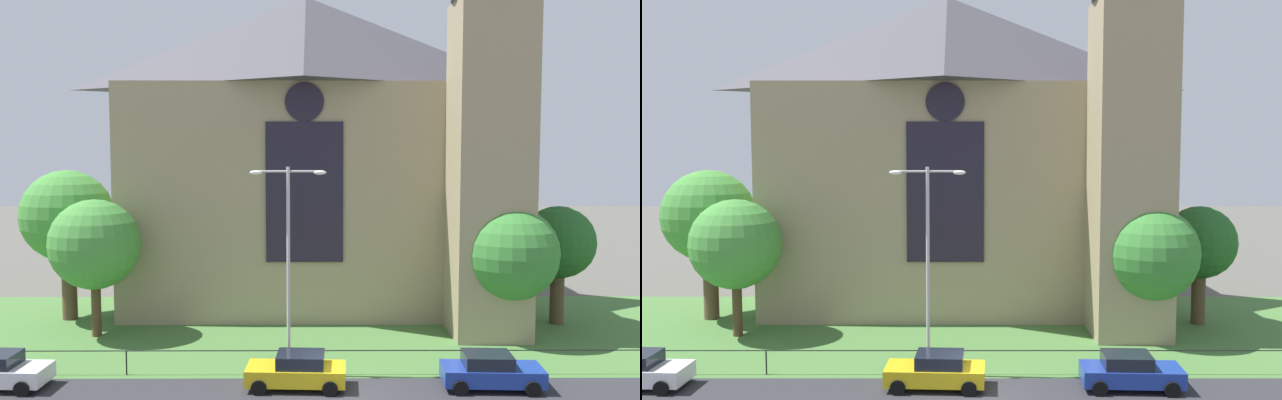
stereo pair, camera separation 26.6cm
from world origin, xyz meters
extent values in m
plane|color=#56544C|center=(0.00, 10.00, 0.00)|extent=(160.00, 160.00, 0.00)
cube|color=#477538|center=(0.00, 8.00, 0.00)|extent=(120.00, 20.00, 0.01)
cube|color=tan|center=(-1.44, 16.82, 7.00)|extent=(22.00, 12.00, 14.00)
pyramid|color=#47444C|center=(-1.44, 16.82, 17.00)|extent=(22.00, 12.00, 6.00)
cube|color=black|center=(-1.44, 10.77, 7.70)|extent=(4.40, 0.16, 8.00)
cylinder|color=black|center=(-1.44, 10.77, 12.80)|extent=(2.20, 0.15, 2.20)
cube|color=tan|center=(8.56, 8.82, 9.00)|extent=(4.00, 4.00, 18.00)
cylinder|color=black|center=(-1.44, 2.50, 1.10)|extent=(31.49, 0.05, 0.05)
cylinder|color=black|center=(-9.32, 2.50, 0.55)|extent=(0.07, 0.07, 1.10)
cylinder|color=black|center=(-1.44, 2.50, 0.55)|extent=(0.06, 0.07, 1.10)
cylinder|color=black|center=(6.43, 2.50, 0.55)|extent=(0.06, 0.07, 1.10)
cylinder|color=#4C3823|center=(-12.72, 8.65, 1.61)|extent=(0.51, 0.51, 3.21)
sphere|color=#428C38|center=(-12.72, 8.65, 5.04)|extent=(4.86, 4.86, 4.86)
cylinder|color=brown|center=(13.27, 11.15, 1.60)|extent=(0.79, 0.79, 3.21)
sphere|color=#235B23|center=(13.27, 11.15, 4.78)|extent=(4.19, 4.19, 4.19)
cylinder|color=#4C3823|center=(9.48, 7.76, 1.39)|extent=(0.74, 0.74, 2.78)
sphere|color=#387F33|center=(9.48, 7.76, 4.66)|extent=(5.00, 5.00, 5.00)
cylinder|color=brown|center=(-15.53, 12.26, 2.10)|extent=(0.87, 0.87, 4.19)
sphere|color=#428C38|center=(-15.53, 12.26, 6.22)|extent=(5.41, 5.41, 5.41)
cylinder|color=#B2B2B7|center=(-2.01, 2.40, 4.68)|extent=(0.16, 0.16, 9.36)
cylinder|color=#B2B2B7|center=(-2.71, 2.40, 9.16)|extent=(1.40, 0.10, 0.10)
cylinder|color=#B2B2B7|center=(-1.31, 2.40, 9.16)|extent=(1.40, 0.10, 0.10)
ellipsoid|color=white|center=(-3.41, 2.40, 9.11)|extent=(0.57, 0.26, 0.20)
ellipsoid|color=white|center=(-0.61, 2.40, 9.11)|extent=(0.57, 0.26, 0.20)
cylinder|color=black|center=(-12.78, 1.74, 0.32)|extent=(0.65, 0.25, 0.64)
cylinder|color=black|center=(-12.86, -0.05, 0.32)|extent=(0.65, 0.25, 0.64)
cube|color=gold|center=(-1.63, 0.85, 0.61)|extent=(4.28, 2.00, 0.70)
cube|color=black|center=(-1.43, 0.84, 1.23)|extent=(2.07, 1.69, 0.55)
cylinder|color=black|center=(-3.15, 0.02, 0.32)|extent=(0.65, 0.25, 0.64)
cylinder|color=black|center=(-3.06, 1.82, 0.32)|extent=(0.65, 0.25, 0.64)
cylinder|color=black|center=(-0.21, -0.12, 0.32)|extent=(0.65, 0.25, 0.64)
cylinder|color=black|center=(-0.12, 1.68, 0.32)|extent=(0.65, 0.25, 0.64)
cube|color=#1E3899|center=(6.68, 0.76, 0.61)|extent=(4.27, 1.97, 0.70)
cube|color=black|center=(6.48, 0.77, 1.23)|extent=(2.07, 1.68, 0.55)
cylinder|color=black|center=(8.18, 1.60, 0.32)|extent=(0.65, 0.25, 0.64)
cylinder|color=black|center=(8.11, -0.20, 0.32)|extent=(0.65, 0.25, 0.64)
cylinder|color=black|center=(5.25, 1.72, 0.32)|extent=(0.65, 0.25, 0.64)
cylinder|color=black|center=(5.17, -0.07, 0.32)|extent=(0.65, 0.25, 0.64)
camera|label=1|loc=(-0.76, -26.04, 10.10)|focal=36.44mm
camera|label=2|loc=(-0.50, -26.04, 10.10)|focal=36.44mm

